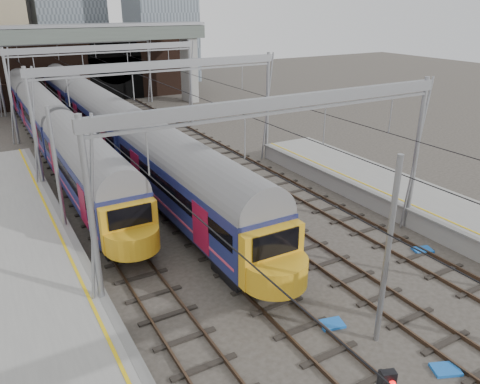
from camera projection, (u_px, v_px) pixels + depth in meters
ground at (421, 375)px, 15.27m from camera, size 160.00×160.00×0.00m
tracks at (213, 211)px, 27.32m from camera, size 14.40×80.00×0.22m
overhead_line at (166, 82)px, 30.08m from camera, size 16.80×80.00×8.00m
retaining_wall at (84, 65)px, 56.04m from camera, size 28.00×2.75×9.00m
overbridge at (80, 44)px, 49.52m from camera, size 28.00×3.00×9.25m
train_main at (83, 103)px, 44.21m from camera, size 2.83×65.37×4.86m
train_second at (33, 102)px, 45.04m from camera, size 2.64×61.06×4.59m
equip_cover_a at (446, 370)px, 15.42m from camera, size 1.07×0.93×0.11m
equip_cover_b at (332, 324)px, 17.61m from camera, size 1.03×0.83×0.11m
equip_cover_c at (423, 250)px, 22.89m from camera, size 1.07×0.90×0.11m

